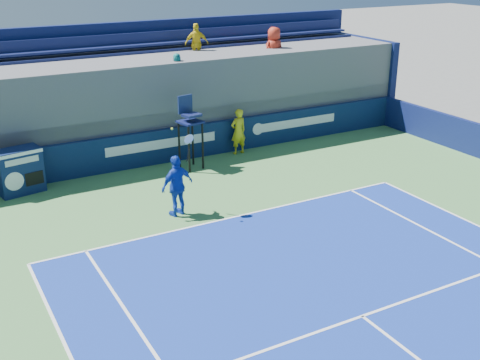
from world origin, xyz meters
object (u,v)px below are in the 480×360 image
ball_person (238,131)px  umpire_chair (190,125)px  match_clock (19,170)px  tennis_player (177,185)px

ball_person → umpire_chair: bearing=11.4°
ball_person → match_clock: ball_person is taller
ball_person → tennis_player: size_ratio=0.64×
umpire_chair → tennis_player: 3.90m
ball_person → match_clock: 7.59m
match_clock → tennis_player: tennis_player is taller
match_clock → umpire_chair: size_ratio=0.58×
match_clock → tennis_player: 5.19m
umpire_chair → tennis_player: tennis_player is taller
match_clock → tennis_player: size_ratio=0.56×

